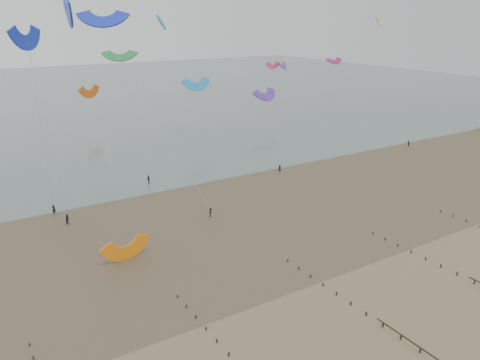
{
  "coord_description": "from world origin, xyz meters",
  "views": [
    {
      "loc": [
        -34.8,
        -37.0,
        34.46
      ],
      "look_at": [
        5.5,
        28.0,
        8.0
      ],
      "focal_mm": 35.0,
      "sensor_mm": 36.0,
      "label": 1
    }
  ],
  "objects": [
    {
      "name": "ground",
      "position": [
        0.0,
        0.0,
        0.0
      ],
      "size": [
        500.0,
        500.0,
        0.0
      ],
      "primitive_type": "plane",
      "color": "brown",
      "rests_on": "ground"
    },
    {
      "name": "grounded_kite",
      "position": [
        -16.14,
        25.59,
        0.0
      ],
      "size": [
        7.58,
        6.33,
        3.76
      ],
      "primitive_type": null,
      "rotation": [
        1.54,
        0.0,
        0.16
      ],
      "color": "orange",
      "rests_on": "ground"
    },
    {
      "name": "sea_and_shore",
      "position": [
        -4.08,
        34.4,
        0.01
      ],
      "size": [
        500.0,
        665.0,
        0.03
      ],
      "color": "#475654",
      "rests_on": "ground"
    },
    {
      "name": "kitesurfers",
      "position": [
        3.34,
        45.16,
        0.86
      ],
      "size": [
        141.21,
        24.65,
        1.86
      ],
      "color": "black",
      "rests_on": "ground"
    },
    {
      "name": "kitesurfer_lead",
      "position": [
        -21.95,
        49.45,
        0.94
      ],
      "size": [
        0.82,
        0.77,
        1.89
      ],
      "primitive_type": "imported",
      "rotation": [
        0.0,
        0.0,
        2.51
      ],
      "color": "black",
      "rests_on": "ground"
    },
    {
      "name": "kites_airborne",
      "position": [
        -13.45,
        86.05,
        21.62
      ],
      "size": [
        219.21,
        116.98,
        37.08
      ],
      "color": "#902164",
      "rests_on": "ground"
    }
  ]
}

